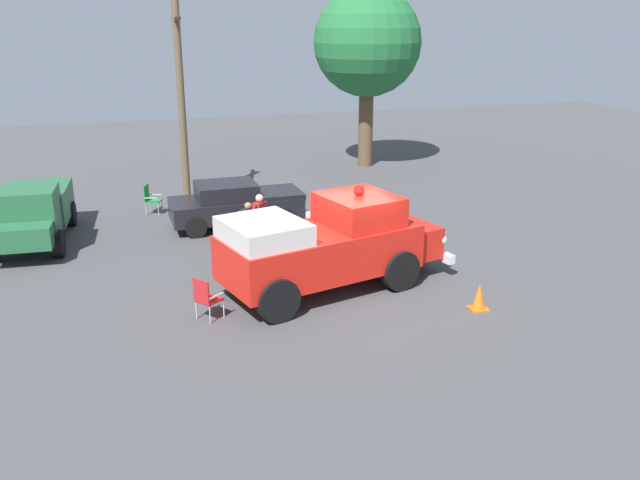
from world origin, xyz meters
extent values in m
plane|color=#424244|center=(0.00, 0.00, 0.00)|extent=(60.00, 60.00, 0.00)
cylinder|color=black|center=(0.70, 1.30, 0.52)|extent=(1.09, 0.58, 1.04)
cylinder|color=black|center=(1.22, -0.63, 0.52)|extent=(1.09, 0.58, 1.04)
cylinder|color=black|center=(-2.68, 0.39, 0.52)|extent=(1.09, 0.58, 1.04)
cylinder|color=black|center=(-2.16, -1.54, 0.52)|extent=(1.09, 0.58, 1.04)
cube|color=red|center=(-0.73, -0.12, 1.05)|extent=(5.28, 3.30, 1.10)
cube|color=red|center=(2.02, 0.62, 0.92)|extent=(1.33, 1.93, 0.84)
cube|color=red|center=(0.38, 0.18, 1.95)|extent=(2.13, 2.28, 0.76)
cube|color=silver|center=(-2.23, -0.52, 1.80)|extent=(2.15, 2.33, 0.60)
cube|color=silver|center=(2.46, 0.74, 0.92)|extent=(0.49, 1.42, 0.64)
cube|color=silver|center=(2.55, 0.76, 0.50)|extent=(0.77, 2.22, 0.24)
sphere|color=white|center=(2.25, 1.49, 1.00)|extent=(0.32, 0.32, 0.26)
sphere|color=white|center=(2.66, -0.02, 1.00)|extent=(0.32, 0.32, 0.26)
sphere|color=red|center=(0.38, 0.18, 2.45)|extent=(0.34, 0.34, 0.28)
cylinder|color=black|center=(-0.34, 6.78, 0.34)|extent=(0.69, 0.28, 0.68)
cylinder|color=black|center=(-0.30, 5.14, 0.34)|extent=(0.69, 0.28, 0.68)
cylinder|color=black|center=(-3.23, 6.72, 0.34)|extent=(0.69, 0.28, 0.68)
cylinder|color=black|center=(-3.20, 5.08, 0.34)|extent=(0.69, 0.28, 0.68)
cube|color=black|center=(-1.77, 5.93, 0.62)|extent=(4.24, 1.90, 0.64)
cube|color=black|center=(-0.32, 5.96, 0.98)|extent=(1.44, 1.67, 0.20)
cube|color=black|center=(-2.07, 5.92, 1.18)|extent=(1.94, 1.60, 0.56)
cube|color=silver|center=(0.41, 5.98, 0.40)|extent=(0.20, 1.90, 0.20)
cylinder|color=black|center=(-7.17, 4.45, 0.40)|extent=(0.33, 0.82, 0.80)
cylinder|color=black|center=(-6.96, 7.54, 0.40)|extent=(0.33, 0.82, 0.80)
cylinder|color=black|center=(-8.72, 7.66, 0.40)|extent=(0.33, 0.82, 0.80)
cube|color=#235B38|center=(-7.88, 7.00, 0.95)|extent=(2.08, 2.82, 1.00)
cube|color=#235B38|center=(-8.01, 5.10, 1.20)|extent=(1.90, 1.62, 1.40)
cube|color=#235B38|center=(-8.08, 4.01, 0.82)|extent=(1.76, 1.01, 0.64)
cylinder|color=#B7BABF|center=(-1.38, 3.91, 0.22)|extent=(0.04, 0.04, 0.44)
cylinder|color=#B7BABF|center=(-1.75, 3.67, 0.22)|extent=(0.04, 0.04, 0.44)
cylinder|color=#B7BABF|center=(-1.62, 4.28, 0.22)|extent=(0.04, 0.04, 0.44)
cylinder|color=#B7BABF|center=(-1.99, 4.04, 0.22)|extent=(0.04, 0.04, 0.44)
cube|color=orange|center=(-1.68, 3.97, 0.46)|extent=(0.66, 0.66, 0.04)
cube|color=orange|center=(-1.82, 4.18, 0.74)|extent=(0.42, 0.30, 0.56)
cube|color=#B7BABF|center=(-1.48, 4.11, 0.62)|extent=(0.27, 0.39, 0.03)
cube|color=#B7BABF|center=(-1.89, 3.84, 0.62)|extent=(0.27, 0.39, 0.03)
cylinder|color=#B7BABF|center=(-3.98, 8.27, 0.22)|extent=(0.04, 0.04, 0.44)
cylinder|color=#B7BABF|center=(-4.14, 7.86, 0.22)|extent=(0.04, 0.04, 0.44)
cylinder|color=#B7BABF|center=(-4.39, 8.43, 0.22)|extent=(0.04, 0.04, 0.44)
cylinder|color=#B7BABF|center=(-4.55, 8.02, 0.22)|extent=(0.04, 0.04, 0.44)
cube|color=#1E7F38|center=(-4.26, 8.14, 0.46)|extent=(0.62, 0.62, 0.04)
cube|color=#1E7F38|center=(-4.49, 8.23, 0.74)|extent=(0.21, 0.46, 0.56)
cube|color=#B7BABF|center=(-4.18, 8.37, 0.62)|extent=(0.42, 0.19, 0.03)
cube|color=#B7BABF|center=(-4.35, 7.92, 0.62)|extent=(0.42, 0.19, 0.03)
cylinder|color=#B7BABF|center=(-3.57, -0.63, 0.22)|extent=(0.04, 0.04, 0.44)
cylinder|color=#B7BABF|center=(-3.31, -0.98, 0.22)|extent=(0.04, 0.04, 0.44)
cylinder|color=#B7BABF|center=(-3.92, -0.89, 0.22)|extent=(0.04, 0.04, 0.44)
cylinder|color=#B7BABF|center=(-3.66, -1.24, 0.22)|extent=(0.04, 0.04, 0.44)
cube|color=#B21E1E|center=(-3.61, -0.94, 0.46)|extent=(0.67, 0.67, 0.04)
cube|color=#B21E1E|center=(-3.81, -1.08, 0.74)|extent=(0.32, 0.41, 0.56)
cube|color=#B7BABF|center=(-3.76, -0.74, 0.62)|extent=(0.38, 0.29, 0.03)
cube|color=#B7BABF|center=(-3.47, -1.13, 0.62)|extent=(0.38, 0.29, 0.03)
cylinder|color=#383842|center=(-1.45, 3.80, 0.23)|extent=(0.18, 0.18, 0.45)
cylinder|color=#383842|center=(-1.62, 3.69, 0.23)|extent=(0.18, 0.18, 0.45)
cube|color=#383842|center=(-1.54, 3.94, 0.51)|extent=(0.37, 0.45, 0.13)
cube|color=#383842|center=(-1.71, 3.83, 0.51)|extent=(0.37, 0.45, 0.13)
cube|color=#26262D|center=(-1.73, 4.05, 0.81)|extent=(0.46, 0.40, 0.54)
sphere|color=#9E704C|center=(-1.72, 4.03, 1.18)|extent=(0.30, 0.30, 0.22)
cylinder|color=#2D334C|center=(-1.57, 3.35, 0.44)|extent=(0.21, 0.21, 0.88)
cylinder|color=#2D334C|center=(-1.41, 3.50, 0.44)|extent=(0.21, 0.21, 0.88)
cube|color=maroon|center=(-1.49, 3.42, 1.16)|extent=(0.48, 0.48, 0.56)
cylinder|color=maroon|center=(-1.68, 3.23, 1.10)|extent=(0.14, 0.14, 0.60)
cylinder|color=maroon|center=(-1.30, 3.61, 1.10)|extent=(0.14, 0.14, 0.60)
sphere|color=beige|center=(-1.49, 3.42, 1.56)|extent=(0.33, 0.33, 0.23)
cylinder|color=brown|center=(5.49, 13.31, 1.90)|extent=(0.64, 0.64, 3.80)
sphere|color=#206634|center=(5.49, 13.31, 5.44)|extent=(4.68, 4.68, 4.68)
cylinder|color=brown|center=(-2.97, 9.43, 3.53)|extent=(0.26, 0.26, 7.06)
cube|color=brown|center=(-2.97, 9.43, 6.46)|extent=(0.49, 1.68, 0.12)
cube|color=orange|center=(2.54, -2.28, 0.02)|extent=(0.40, 0.40, 0.04)
cone|color=orange|center=(2.54, -2.28, 0.33)|extent=(0.32, 0.32, 0.60)
camera|label=1|loc=(-5.32, -15.25, 6.71)|focal=38.05mm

